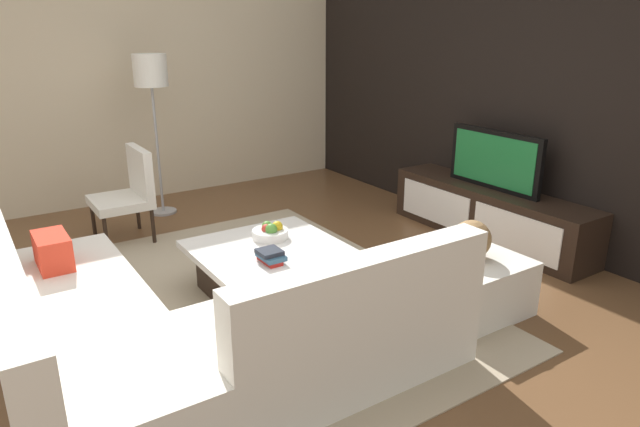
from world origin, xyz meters
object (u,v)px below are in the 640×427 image
object	(u,v)px
decorative_ball	(471,239)
book_stack	(270,256)
floor_lamp	(151,80)
sectional_couch	(179,331)
accent_chair_near	(129,189)
coffee_table	(271,270)
television	(494,160)
media_console	(489,214)
fruit_bowl	(270,232)
ottoman	(467,283)

from	to	relation	value
decorative_ball	book_stack	bearing A→B (deg)	-121.93
floor_lamp	decorative_ball	world-z (taller)	floor_lamp
floor_lamp	decorative_ball	size ratio (longest dim) A/B	6.14
sectional_couch	accent_chair_near	xyz separation A→B (m)	(-2.39, 0.41, 0.20)
coffee_table	book_stack	xyz separation A→B (m)	(0.22, -0.12, 0.23)
sectional_couch	floor_lamp	size ratio (longest dim) A/B	1.46
television	decorative_ball	bearing A→B (deg)	-54.83
media_console	floor_lamp	xyz separation A→B (m)	(-2.48, -2.34, 1.17)
fruit_bowl	decorative_ball	xyz separation A→B (m)	(1.14, 0.97, 0.11)
decorative_ball	book_stack	size ratio (longest dim) A/B	1.28
sectional_couch	decorative_ball	distance (m)	2.05
media_console	coffee_table	distance (m)	2.30
sectional_couch	accent_chair_near	bearing A→B (deg)	170.30
decorative_ball	fruit_bowl	bearing A→B (deg)	-139.79
accent_chair_near	book_stack	world-z (taller)	accent_chair_near
television	coffee_table	xyz separation A→B (m)	(-0.10, -2.30, -0.57)
accent_chair_near	floor_lamp	distance (m)	1.21
sectional_couch	ottoman	size ratio (longest dim) A/B	3.48
media_console	ottoman	bearing A→B (deg)	-54.82
media_console	decorative_ball	bearing A→B (deg)	-54.82
decorative_ball	book_stack	xyz separation A→B (m)	(-0.74, -1.19, -0.11)
decorative_ball	book_stack	world-z (taller)	decorative_ball
coffee_table	decorative_ball	world-z (taller)	decorative_ball
coffee_table	floor_lamp	world-z (taller)	floor_lamp
decorative_ball	television	bearing A→B (deg)	125.17
fruit_bowl	book_stack	distance (m)	0.46
sectional_couch	ottoman	distance (m)	2.03
floor_lamp	fruit_bowl	size ratio (longest dim) A/B	5.98
coffee_table	television	bearing A→B (deg)	87.51
sectional_couch	media_console	bearing A→B (deg)	99.11
accent_chair_near	coffee_table	bearing A→B (deg)	17.72
media_console	fruit_bowl	xyz separation A→B (m)	(-0.28, -2.19, 0.18)
accent_chair_near	fruit_bowl	xyz separation A→B (m)	(1.60, 0.63, -0.06)
television	sectional_couch	world-z (taller)	television
television	decorative_ball	distance (m)	1.52
floor_lamp	ottoman	distance (m)	3.73
fruit_bowl	book_stack	size ratio (longest dim) A/B	1.32
sectional_couch	decorative_ball	size ratio (longest dim) A/B	8.95
media_console	television	size ratio (longest dim) A/B	2.08
accent_chair_near	fruit_bowl	bearing A→B (deg)	22.69
accent_chair_near	fruit_bowl	distance (m)	1.72
media_console	accent_chair_near	bearing A→B (deg)	-123.60
accent_chair_near	book_stack	xyz separation A→B (m)	(2.00, 0.40, -0.06)
media_console	book_stack	bearing A→B (deg)	-87.04
ottoman	coffee_table	bearing A→B (deg)	-132.09
television	sectional_couch	xyz separation A→B (m)	(0.52, -3.23, -0.48)
sectional_couch	book_stack	world-z (taller)	sectional_couch
coffee_table	fruit_bowl	distance (m)	0.31
media_console	coffee_table	world-z (taller)	media_console
media_console	accent_chair_near	xyz separation A→B (m)	(-1.87, -2.82, 0.24)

